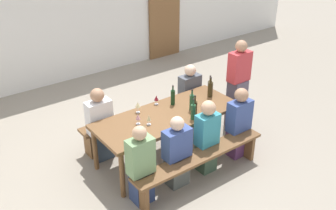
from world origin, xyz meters
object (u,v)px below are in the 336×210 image
(seated_guest_near_1, at_px, (177,154))
(wine_bottle_1, at_px, (192,102))
(wine_bottle_3, at_px, (195,108))
(wine_glass_1, at_px, (144,127))
(seated_guest_far_0, at_px, (100,126))
(wine_bottle_5, at_px, (173,97))
(tasting_table, at_px, (168,118))
(wine_bottle_2, at_px, (210,89))
(bench_near, at_px, (200,160))
(seated_guest_near_0, at_px, (141,167))
(wine_glass_0, at_px, (138,117))
(wine_bottle_0, at_px, (210,87))
(seated_guest_near_2, at_px, (207,138))
(wine_glass_2, at_px, (156,98))
(wine_bottle_4, at_px, (193,112))
(seated_guest_far_1, at_px, (189,97))
(bench_far, at_px, (141,117))
(seated_guest_near_3, at_px, (239,124))
(standing_host, at_px, (238,87))
(wooden_door, at_px, (165,15))
(wine_glass_3, at_px, (149,118))
(wine_glass_4, at_px, (138,105))

(seated_guest_near_1, bearing_deg, wine_bottle_1, -53.55)
(wine_bottle_3, bearing_deg, seated_guest_near_1, -150.17)
(wine_glass_1, height_order, seated_guest_far_0, seated_guest_far_0)
(wine_bottle_3, relative_size, wine_bottle_5, 0.98)
(tasting_table, bearing_deg, wine_bottle_5, 39.65)
(wine_bottle_5, height_order, seated_guest_far_0, seated_guest_far_0)
(wine_bottle_2, xyz_separation_m, wine_bottle_3, (-0.59, -0.31, -0.01))
(bench_near, relative_size, seated_guest_near_0, 1.88)
(wine_bottle_1, distance_m, wine_glass_0, 0.88)
(wine_bottle_0, relative_size, seated_guest_near_2, 0.27)
(tasting_table, xyz_separation_m, bench_near, (0.00, -0.74, -0.32))
(wine_glass_2, bearing_deg, wine_bottle_4, -77.37)
(wine_bottle_0, height_order, seated_guest_far_1, seated_guest_far_1)
(wine_bottle_3, height_order, seated_guest_near_2, seated_guest_near_2)
(seated_guest_near_0, bearing_deg, wine_glass_1, -40.05)
(bench_far, xyz_separation_m, wine_bottle_2, (0.89, -0.68, 0.52))
(seated_guest_near_3, distance_m, seated_guest_far_0, 2.08)
(wine_bottle_4, relative_size, standing_host, 0.21)
(wine_bottle_1, xyz_separation_m, wine_glass_0, (-0.86, 0.13, -0.02))
(wine_bottle_3, relative_size, standing_host, 0.20)
(bench_far, relative_size, wine_bottle_0, 7.08)
(wine_bottle_0, relative_size, wine_bottle_3, 0.96)
(wine_bottle_5, height_order, seated_guest_near_3, seated_guest_near_3)
(standing_host, bearing_deg, wooden_door, -107.04)
(wine_bottle_2, height_order, wine_glass_2, wine_bottle_2)
(wine_glass_0, distance_m, wine_glass_3, 0.15)
(wine_glass_0, relative_size, standing_host, 0.10)
(wine_glass_4, height_order, seated_guest_near_0, seated_guest_near_0)
(seated_guest_near_1, bearing_deg, wine_glass_2, -19.57)
(seated_guest_far_0, height_order, standing_host, standing_host)
(wine_glass_0, relative_size, seated_guest_near_1, 0.15)
(wine_bottle_0, xyz_separation_m, wine_bottle_5, (-0.73, 0.03, 0.02))
(wine_bottle_1, distance_m, seated_guest_near_3, 0.79)
(standing_host, bearing_deg, seated_guest_near_3, 46.15)
(seated_guest_near_1, distance_m, seated_guest_far_0, 1.30)
(wine_bottle_5, bearing_deg, seated_guest_near_1, -124.04)
(seated_guest_near_0, bearing_deg, wooden_door, -39.51)
(tasting_table, bearing_deg, seated_guest_near_1, -116.37)
(bench_near, relative_size, seated_guest_near_2, 1.88)
(wine_bottle_0, distance_m, wine_bottle_3, 0.80)
(wine_glass_1, distance_m, seated_guest_far_1, 1.75)
(wine_glass_1, bearing_deg, wine_bottle_3, 0.02)
(wooden_door, distance_m, bench_far, 3.93)
(bench_far, distance_m, seated_guest_far_1, 0.94)
(wine_glass_3, relative_size, standing_host, 0.10)
(wine_bottle_3, height_order, seated_guest_far_1, seated_guest_far_1)
(wine_glass_4, distance_m, seated_guest_near_1, 0.97)
(wine_glass_2, distance_m, seated_guest_far_1, 0.95)
(bench_near, xyz_separation_m, seated_guest_near_1, (-0.29, 0.15, 0.14))
(bench_near, distance_m, wine_glass_0, 1.04)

